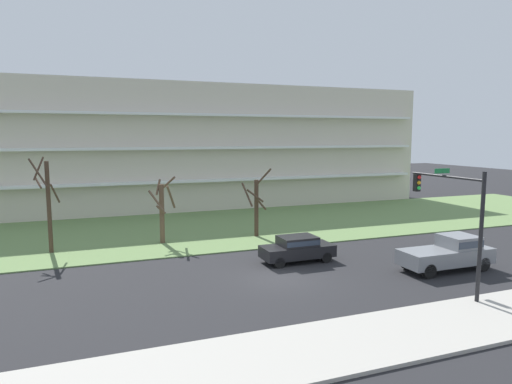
# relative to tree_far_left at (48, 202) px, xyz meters

# --- Properties ---
(ground) EXTENTS (160.00, 160.00, 0.00)m
(ground) POSITION_rel_tree_far_left_xyz_m (11.81, -9.80, -3.35)
(ground) COLOR #232326
(sidewalk_curb_near) EXTENTS (80.00, 4.00, 0.15)m
(sidewalk_curb_near) POSITION_rel_tree_far_left_xyz_m (11.81, -17.80, -3.27)
(sidewalk_curb_near) COLOR #ADA89E
(sidewalk_curb_near) RESTS_ON ground
(grass_lawn_strip) EXTENTS (80.00, 16.00, 0.08)m
(grass_lawn_strip) POSITION_rel_tree_far_left_xyz_m (11.81, 4.20, -3.31)
(grass_lawn_strip) COLOR #66844C
(grass_lawn_strip) RESTS_ON ground
(apartment_building) EXTENTS (53.11, 13.27, 12.77)m
(apartment_building) POSITION_rel_tree_far_left_xyz_m (11.81, 18.36, 3.04)
(apartment_building) COLOR beige
(apartment_building) RESTS_ON ground
(tree_far_left) EXTENTS (1.75, 1.88, 6.22)m
(tree_far_left) POSITION_rel_tree_far_left_xyz_m (0.00, 0.00, 0.00)
(tree_far_left) COLOR #423023
(tree_far_left) RESTS_ON ground
(tree_left) EXTENTS (1.98, 2.06, 4.76)m
(tree_left) POSITION_rel_tree_far_left_xyz_m (7.24, 0.14, -0.87)
(tree_left) COLOR brown
(tree_left) RESTS_ON ground
(tree_center) EXTENTS (2.00, 1.97, 5.17)m
(tree_center) POSITION_rel_tree_far_left_xyz_m (14.11, -0.22, -0.86)
(tree_center) COLOR #423023
(tree_center) RESTS_ON ground
(pickup_gray_near_left) EXTENTS (5.42, 2.04, 1.95)m
(pickup_gray_near_left) POSITION_rel_tree_far_left_xyz_m (21.37, -11.81, -2.33)
(pickup_gray_near_left) COLOR slate
(pickup_gray_near_left) RESTS_ON ground
(sedan_black_center_left) EXTENTS (4.42, 1.85, 1.57)m
(sedan_black_center_left) POSITION_rel_tree_far_left_xyz_m (14.07, -7.30, -2.48)
(sedan_black_center_left) COLOR black
(sedan_black_center_left) RESTS_ON ground
(traffic_signal_mast) EXTENTS (0.90, 4.64, 6.00)m
(traffic_signal_mast) POSITION_rel_tree_far_left_xyz_m (18.61, -14.84, 0.74)
(traffic_signal_mast) COLOR black
(traffic_signal_mast) RESTS_ON ground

